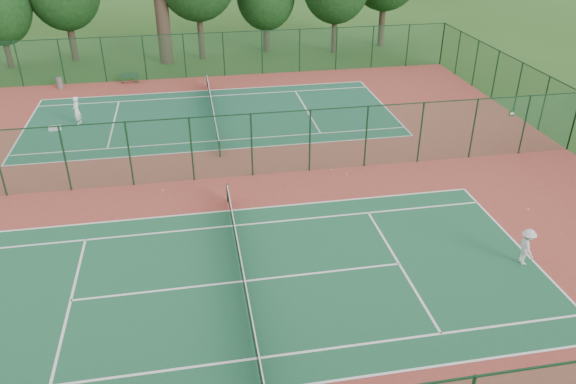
% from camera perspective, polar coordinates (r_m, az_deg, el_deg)
% --- Properties ---
extents(ground, '(120.00, 120.00, 0.00)m').
position_cam_1_polar(ground, '(29.78, -6.54, 1.47)').
color(ground, '#265019').
rests_on(ground, ground).
extents(red_pad, '(40.00, 36.00, 0.01)m').
position_cam_1_polar(red_pad, '(29.77, -6.54, 1.48)').
color(red_pad, maroon).
rests_on(red_pad, ground).
extents(court_near, '(23.77, 10.97, 0.01)m').
position_cam_1_polar(court_near, '(22.15, -4.65, -9.04)').
color(court_near, '#1B5737').
rests_on(court_near, red_pad).
extents(court_far, '(23.77, 10.97, 0.01)m').
position_cam_1_polar(court_far, '(38.00, -7.64, 7.62)').
color(court_far, '#1B563C').
rests_on(court_far, red_pad).
extents(fence_north, '(40.00, 0.09, 3.50)m').
position_cam_1_polar(fence_north, '(46.03, -8.51, 13.60)').
color(fence_north, '#164426').
rests_on(fence_north, ground).
extents(fence_east, '(0.09, 36.00, 3.50)m').
position_cam_1_polar(fence_east, '(36.02, 27.06, 6.43)').
color(fence_east, '#194C29').
rests_on(fence_east, ground).
extents(fence_divider, '(40.00, 0.09, 3.50)m').
position_cam_1_polar(fence_divider, '(29.02, -6.73, 4.56)').
color(fence_divider, '#1A4F32').
rests_on(fence_divider, ground).
extents(tennis_net_near, '(0.10, 12.90, 0.97)m').
position_cam_1_polar(tennis_net_near, '(21.83, -4.70, -7.94)').
color(tennis_net_near, '#163C1D').
rests_on(tennis_net_near, ground).
extents(tennis_net_far, '(0.10, 12.90, 0.97)m').
position_cam_1_polar(tennis_net_far, '(37.81, -7.69, 8.37)').
color(tennis_net_far, '#12311C').
rests_on(tennis_net_far, ground).
extents(player_near, '(0.68, 1.07, 1.58)m').
position_cam_1_polar(player_near, '(24.54, 23.07, -5.14)').
color(player_near, silver).
rests_on(player_near, court_near).
extents(player_far, '(0.59, 0.75, 1.83)m').
position_cam_1_polar(player_far, '(38.46, -20.68, 7.73)').
color(player_far, white).
rests_on(player_far, court_far).
extents(trash_bin, '(0.48, 0.48, 0.83)m').
position_cam_1_polar(trash_bin, '(46.42, -22.17, 10.22)').
color(trash_bin, gray).
rests_on(trash_bin, red_pad).
extents(bench, '(1.37, 0.40, 0.85)m').
position_cam_1_polar(bench, '(45.99, -15.78, 11.13)').
color(bench, '#13381C').
rests_on(bench, red_pad).
extents(kit_bag, '(0.76, 0.33, 0.28)m').
position_cam_1_polar(kit_bag, '(38.29, -22.61, 5.99)').
color(kit_bag, silver).
rests_on(kit_bag, red_pad).
extents(stray_ball_a, '(0.07, 0.07, 0.07)m').
position_cam_1_polar(stray_ball_a, '(30.00, 5.96, 1.82)').
color(stray_ball_a, '#D1E635').
rests_on(stray_ball_a, red_pad).
extents(stray_ball_b, '(0.07, 0.07, 0.07)m').
position_cam_1_polar(stray_ball_b, '(30.37, 4.43, 2.25)').
color(stray_ball_b, yellow).
rests_on(stray_ball_b, red_pad).
extents(stray_ball_c, '(0.07, 0.07, 0.07)m').
position_cam_1_polar(stray_ball_c, '(28.96, -12.64, 0.18)').
color(stray_ball_c, '#E9F138').
rests_on(stray_ball_c, red_pad).
extents(evergreen_row, '(39.00, 5.00, 12.00)m').
position_cam_1_polar(evergreen_row, '(52.54, -8.16, 13.52)').
color(evergreen_row, black).
rests_on(evergreen_row, ground).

